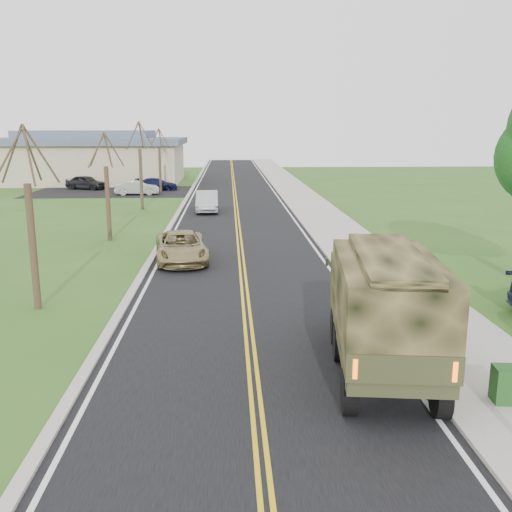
{
  "coord_description": "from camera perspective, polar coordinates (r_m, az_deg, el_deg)",
  "views": [
    {
      "loc": [
        -0.56,
        -8.63,
        5.95
      ],
      "look_at": [
        0.33,
        9.73,
        1.8
      ],
      "focal_mm": 40.0,
      "sensor_mm": 36.0,
      "label": 1
    }
  ],
  "objects": [
    {
      "name": "ground",
      "position": [
        10.5,
        0.83,
        -21.8
      ],
      "size": [
        160.0,
        160.0,
        0.0
      ],
      "primitive_type": "plane",
      "color": "#2D551C",
      "rests_on": "ground"
    },
    {
      "name": "road",
      "position": [
        49.0,
        -2.1,
        5.74
      ],
      "size": [
        8.0,
        120.0,
        0.01
      ],
      "primitive_type": "cube",
      "color": "black",
      "rests_on": "ground"
    },
    {
      "name": "curb_right",
      "position": [
        49.21,
        2.76,
        5.83
      ],
      "size": [
        0.3,
        120.0,
        0.12
      ],
      "primitive_type": "cube",
      "color": "#9E998E",
      "rests_on": "ground"
    },
    {
      "name": "sidewalk_right",
      "position": [
        49.41,
        4.79,
        5.82
      ],
      "size": [
        3.2,
        120.0,
        0.1
      ],
      "primitive_type": "cube",
      "color": "#9E998E",
      "rests_on": "ground"
    },
    {
      "name": "curb_left",
      "position": [
        49.12,
        -6.97,
        5.72
      ],
      "size": [
        0.3,
        120.0,
        0.1
      ],
      "primitive_type": "cube",
      "color": "#9E998E",
      "rests_on": "ground"
    },
    {
      "name": "bare_tree_a",
      "position": [
        19.99,
        -21.54,
        2.26
      ],
      "size": [
        1.93,
        2.26,
        6.08
      ],
      "color": "#38281C",
      "rests_on": "ground"
    },
    {
      "name": "bare_tree_b",
      "position": [
        31.49,
        -14.63,
        5.98
      ],
      "size": [
        1.83,
        2.14,
        5.73
      ],
      "color": "#38281C",
      "rests_on": "ground"
    },
    {
      "name": "bare_tree_c",
      "position": [
        43.23,
        -11.45,
        8.26
      ],
      "size": [
        2.04,
        2.39,
        6.42
      ],
      "color": "#38281C",
      "rests_on": "ground"
    },
    {
      "name": "bare_tree_d",
      "position": [
        55.12,
        -9.59,
        9.01
      ],
      "size": [
        1.88,
        2.2,
        5.91
      ],
      "color": "#38281C",
      "rests_on": "ground"
    },
    {
      "name": "commercial_building",
      "position": [
        66.5,
        -16.4,
        9.4
      ],
      "size": [
        25.5,
        21.5,
        5.65
      ],
      "color": "tan",
      "rests_on": "ground"
    },
    {
      "name": "military_truck",
      "position": [
        14.15,
        12.61,
        -4.58
      ],
      "size": [
        2.96,
        6.58,
        3.17
      ],
      "rotation": [
        0.0,
        0.0,
        -0.12
      ],
      "color": "black",
      "rests_on": "ground"
    },
    {
      "name": "suv_champagne",
      "position": [
        26.0,
        -7.49,
        0.89
      ],
      "size": [
        2.83,
        5.07,
        1.34
      ],
      "primitive_type": "imported",
      "rotation": [
        0.0,
        0.0,
        0.13
      ],
      "color": "#978555",
      "rests_on": "ground"
    },
    {
      "name": "sedan_silver",
      "position": [
        41.51,
        -4.92,
        5.45
      ],
      "size": [
        1.69,
        4.5,
        1.47
      ],
      "primitive_type": "imported",
      "rotation": [
        0.0,
        0.0,
        0.03
      ],
      "color": "#BABBBF",
      "rests_on": "ground"
    },
    {
      "name": "utility_box_near",
      "position": [
        13.81,
        23.82,
        -11.67
      ],
      "size": [
        0.65,
        0.56,
        0.8
      ],
      "primitive_type": "cube",
      "rotation": [
        0.0,
        0.0,
        -0.1
      ],
      "color": "#1D4D1B",
      "rests_on": "sidewalk_right"
    },
    {
      "name": "lot_car_dark",
      "position": [
        58.84,
        -16.62,
        7.07
      ],
      "size": [
        4.41,
        3.04,
        1.4
      ],
      "primitive_type": "imported",
      "rotation": [
        0.0,
        0.0,
        1.19
      ],
      "color": "black",
      "rests_on": "ground"
    },
    {
      "name": "lot_car_silver",
      "position": [
        52.88,
        -11.81,
        6.69
      ],
      "size": [
        4.0,
        1.61,
        1.29
      ],
      "primitive_type": "imported",
      "rotation": [
        0.0,
        0.0,
        1.63
      ],
      "color": "#ABAAAF",
      "rests_on": "ground"
    },
    {
      "name": "lot_car_navy",
      "position": [
        56.72,
        -9.89,
        7.1
      ],
      "size": [
        4.13,
        1.94,
        1.17
      ],
      "primitive_type": "imported",
      "rotation": [
        0.0,
        0.0,
        1.49
      ],
      "color": "black",
      "rests_on": "ground"
    }
  ]
}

